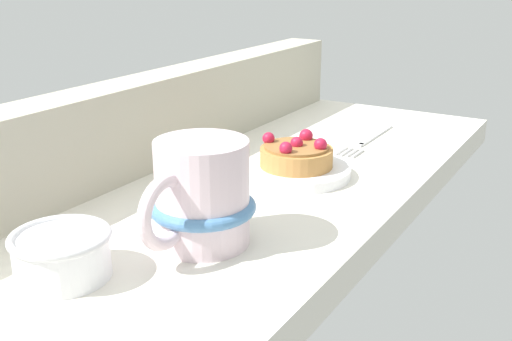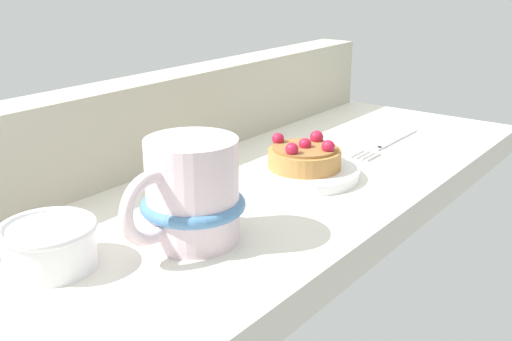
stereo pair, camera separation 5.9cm
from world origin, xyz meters
TOP-DOWN VIEW (x-y plane):
  - ground_plane at (0.00, 0.00)cm, footprint 85.32×32.33cm
  - window_rail_back at (0.00, 13.44)cm, footprint 83.61×5.45cm
  - dessert_plate at (6.16, -3.38)cm, footprint 11.93×11.93cm
  - raspberry_tart at (6.18, -3.38)cm, footprint 7.93×7.93cm
  - coffee_mug at (-13.00, -4.48)cm, footprint 12.21×8.85cm
  - dessert_fork at (22.95, -5.22)cm, footprint 16.24×2.45cm
  - sugar_bowl at (-23.00, 1.00)cm, footprint 7.53×7.53cm

SIDE VIEW (x-z plane):
  - ground_plane at x=0.00cm, z-range -3.30..0.00cm
  - dessert_fork at x=22.95cm, z-range 0.00..0.60cm
  - dessert_plate at x=6.16cm, z-range -0.04..1.10cm
  - sugar_bowl at x=-23.00cm, z-range 0.13..3.77cm
  - raspberry_tart at x=6.18cm, z-range 0.68..4.16cm
  - coffee_mug at x=-13.00cm, z-range -0.16..8.75cm
  - window_rail_back at x=0.00cm, z-range 0.00..9.98cm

